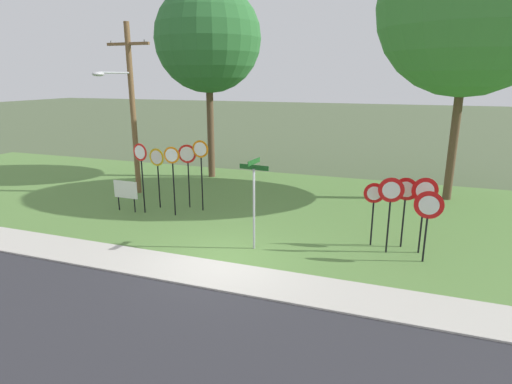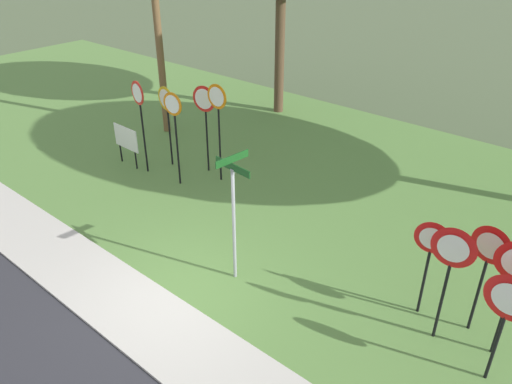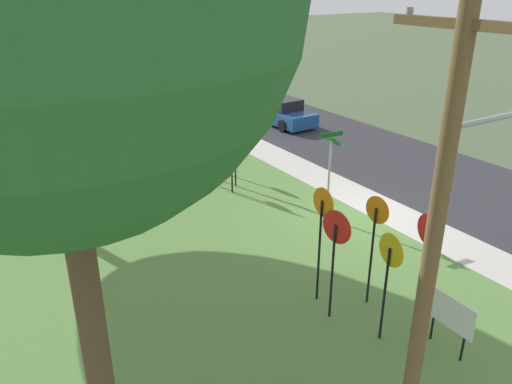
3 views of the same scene
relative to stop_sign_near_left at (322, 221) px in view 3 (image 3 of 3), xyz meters
The scene contains 18 objects.
ground_plane 5.52m from the stop_sign_near_left, 56.39° to the right, with size 160.00×160.00×0.00m, color #4C5B3D.
road_asphalt 9.71m from the stop_sign_near_left, 72.66° to the right, with size 44.00×6.40×0.01m, color #2D2D33.
sidewalk_strip 6.15m from the stop_sign_near_left, 60.78° to the right, with size 44.00×1.60×0.06m, color #BCB7AD.
grass_median 3.92m from the stop_sign_near_left, 31.75° to the left, with size 44.00×12.00×0.04m, color #567F3D.
stop_sign_near_left is the anchor object (origin of this frame).
stop_sign_near_right 2.31m from the stop_sign_near_left, 153.15° to the right, with size 0.67×0.15×2.79m.
stop_sign_far_left 1.89m from the stop_sign_near_left, behind, with size 0.71×0.12×2.48m.
stop_sign_far_center 0.73m from the stop_sign_near_left, 165.31° to the left, with size 0.74×0.16×2.63m.
stop_sign_far_right 1.19m from the stop_sign_near_left, 128.43° to the right, with size 0.64×0.11×2.71m.
yield_sign_near_left 7.52m from the stop_sign_near_left, 14.95° to the right, with size 0.76×0.12×2.38m.
yield_sign_near_right 8.63m from the stop_sign_near_left, 15.36° to the right, with size 0.82×0.11×2.15m.
yield_sign_far_left 7.80m from the stop_sign_near_left, ahead, with size 0.71×0.15×2.27m.
yield_sign_far_right 6.94m from the stop_sign_near_left, 12.54° to the right, with size 0.64×0.16×2.07m.
yield_sign_center 8.37m from the stop_sign_near_left, 11.28° to the right, with size 0.76×0.16×2.39m.
street_name_post 4.48m from the stop_sign_near_left, 42.13° to the right, with size 0.96×0.81×2.87m.
utility_pole 4.73m from the stop_sign_near_left, 162.21° to the left, with size 2.10×2.46×7.52m.
notice_board 3.28m from the stop_sign_near_left, 158.67° to the right, with size 1.10×0.07×1.25m.
parked_sedan_distant 16.11m from the stop_sign_near_left, 31.32° to the right, with size 4.37×2.03×1.39m.
Camera 3 is at (-10.69, 10.92, 7.13)m, focal length 35.44 mm.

